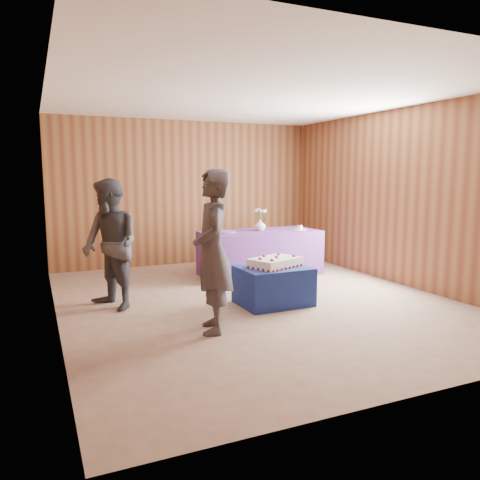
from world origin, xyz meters
TOP-DOWN VIEW (x-y plane):
  - ground at (0.00, 0.00)m, footprint 6.00×6.00m
  - room_shell at (0.00, 0.00)m, footprint 5.04×6.04m
  - cake_table at (0.15, -0.26)m, footprint 0.91×0.72m
  - serving_table at (0.82, 1.49)m, footprint 2.01×0.91m
  - sheet_cake at (0.17, -0.25)m, footprint 0.79×0.67m
  - vase at (0.83, 1.52)m, footprint 0.24×0.24m
  - flower_spray at (0.83, 1.52)m, footprint 0.23×0.23m
  - platter at (0.19, 1.55)m, footprint 0.45×0.45m
  - plate at (1.50, 1.33)m, footprint 0.27×0.27m
  - cake_slice at (1.50, 1.33)m, footprint 0.10×0.10m
  - knife at (1.54, 1.22)m, footprint 0.26×0.09m
  - guest_left at (-0.95, -0.93)m, footprint 0.57×0.73m
  - guest_right at (-1.82, 0.39)m, footprint 0.90×0.99m

SIDE VIEW (x-z plane):
  - ground at x=0.00m, z-range 0.00..0.00m
  - cake_table at x=0.15m, z-range 0.00..0.50m
  - serving_table at x=0.82m, z-range 0.00..0.75m
  - sheet_cake at x=0.17m, z-range 0.48..0.64m
  - knife at x=1.54m, z-range 0.75..0.75m
  - plate at x=1.50m, z-range 0.75..0.76m
  - platter at x=0.19m, z-range 0.75..0.77m
  - cake_slice at x=1.50m, z-range 0.75..0.84m
  - guest_right at x=-1.82m, z-range 0.00..1.66m
  - vase at x=0.83m, z-range 0.75..0.95m
  - guest_left at x=-0.95m, z-range 0.00..1.76m
  - flower_spray at x=0.83m, z-range 1.01..1.18m
  - room_shell at x=0.00m, z-range 0.44..3.16m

